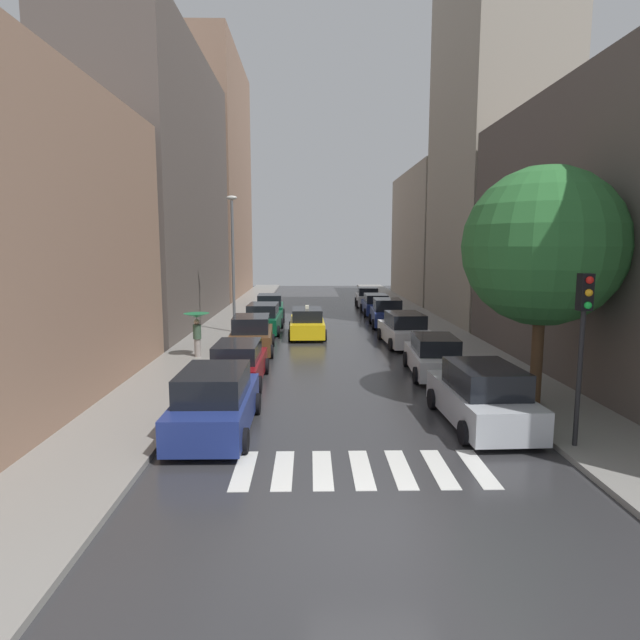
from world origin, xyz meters
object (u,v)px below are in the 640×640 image
at_px(parked_car_right_nearest, 482,397).
at_px(street_tree_right, 543,247).
at_px(parked_car_right_third, 404,330).
at_px(parked_car_left_third, 252,336).
at_px(taxi_midroad, 307,323).
at_px(pedestrian_foreground, 197,324).
at_px(lamp_post_left, 233,255).
at_px(parked_car_left_second, 238,364).
at_px(parked_car_right_fourth, 387,313).
at_px(parked_car_right_second, 434,357).
at_px(parked_car_right_sixth, 368,297).
at_px(parked_car_right_fifth, 376,305).
at_px(parked_car_left_fourth, 264,319).
at_px(traffic_light_right_corner, 583,322).
at_px(parked_car_left_nearest, 215,403).
at_px(parked_car_left_fifth, 270,308).

relative_size(parked_car_right_nearest, street_tree_right, 0.64).
bearing_deg(parked_car_right_third, parked_car_left_third, 100.89).
xyz_separation_m(taxi_midroad, pedestrian_foreground, (-4.92, -6.09, 0.88)).
distance_m(taxi_midroad, lamp_post_left, 5.76).
distance_m(parked_car_left_second, parked_car_right_fourth, 16.11).
bearing_deg(parked_car_right_second, parked_car_left_third, 61.57).
xyz_separation_m(parked_car_left_second, parked_car_right_second, (7.60, 1.18, 0.01)).
bearing_deg(pedestrian_foreground, parked_car_right_fourth, 173.77).
distance_m(parked_car_right_sixth, pedestrian_foreground, 23.55).
height_order(parked_car_right_third, parked_car_right_fifth, parked_car_right_third).
xyz_separation_m(parked_car_left_third, parked_car_right_fourth, (7.73, 8.36, -0.01)).
xyz_separation_m(parked_car_left_third, parked_car_right_third, (7.68, 1.84, -0.04)).
distance_m(parked_car_right_third, taxi_midroad, 5.70).
xyz_separation_m(parked_car_right_nearest, lamp_post_left, (-9.28, 16.06, 3.74)).
height_order(parked_car_right_second, parked_car_right_fourth, parked_car_right_fourth).
xyz_separation_m(parked_car_left_second, parked_car_left_fourth, (-0.06, 11.83, 0.07)).
bearing_deg(parked_car_left_second, parked_car_right_third, -44.01).
distance_m(parked_car_right_fifth, lamp_post_left, 13.41).
distance_m(taxi_midroad, traffic_light_right_corner, 18.63).
distance_m(parked_car_left_nearest, taxi_midroad, 15.82).
bearing_deg(parked_car_right_nearest, parked_car_right_second, -2.41).
relative_size(parked_car_right_fifth, parked_car_right_sixth, 1.16).
distance_m(pedestrian_foreground, lamp_post_left, 7.61).
bearing_deg(pedestrian_foreground, parked_car_left_fifth, -151.16).
relative_size(parked_car_left_fourth, parked_car_right_fourth, 1.16).
bearing_deg(parked_car_left_nearest, parked_car_left_third, 1.16).
bearing_deg(parked_car_left_third, parked_car_right_nearest, -146.88).
relative_size(parked_car_left_fifth, traffic_light_right_corner, 0.96).
xyz_separation_m(parked_car_right_second, taxi_midroad, (-5.08, 9.18, 0.02)).
bearing_deg(pedestrian_foreground, lamp_post_left, -146.66).
xyz_separation_m(taxi_midroad, lamp_post_left, (-4.23, 0.90, 3.81)).
bearing_deg(parked_car_right_third, parked_car_left_fifth, 36.14).
relative_size(parked_car_left_nearest, parked_car_left_fifth, 1.15).
xyz_separation_m(parked_car_right_fourth, parked_car_right_fifth, (0.01, 5.91, -0.09)).
distance_m(parked_car_left_fifth, traffic_light_right_corner, 25.90).
height_order(parked_car_right_second, traffic_light_right_corner, traffic_light_right_corner).
bearing_deg(parked_car_right_second, lamp_post_left, 45.39).
distance_m(parked_car_left_fourth, parked_car_right_fourth, 8.03).
xyz_separation_m(parked_car_right_nearest, street_tree_right, (2.27, 1.72, 4.25)).
bearing_deg(parked_car_left_fifth, taxi_midroad, -161.45).
distance_m(parked_car_left_second, parked_car_right_fifth, 21.50).
relative_size(parked_car_right_fifth, traffic_light_right_corner, 1.10).
relative_size(parked_car_left_fourth, parked_car_right_nearest, 1.00).
relative_size(parked_car_right_third, parked_car_right_fourth, 1.19).
bearing_deg(parked_car_left_third, parked_car_left_nearest, 178.21).
distance_m(parked_car_right_second, parked_car_right_third, 6.50).
height_order(parked_car_left_fourth, parked_car_right_sixth, parked_car_left_fourth).
relative_size(parked_car_right_nearest, parked_car_right_sixth, 1.16).
bearing_deg(parked_car_right_second, pedestrian_foreground, 75.49).
bearing_deg(taxi_midroad, parked_car_right_third, -119.12).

